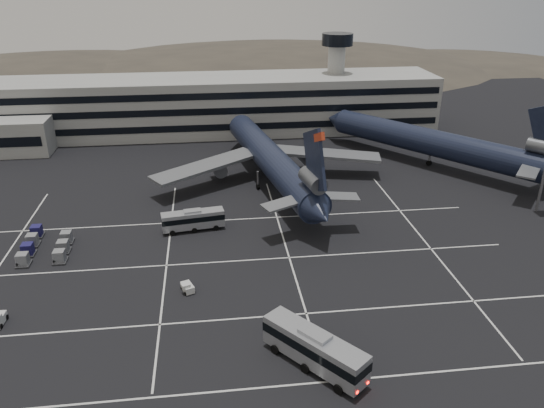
{
  "coord_description": "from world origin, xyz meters",
  "views": [
    {
      "loc": [
        1.01,
        -63.7,
        39.55
      ],
      "look_at": [
        10.48,
        12.6,
        5.0
      ],
      "focal_mm": 35.0,
      "sensor_mm": 36.0,
      "label": 1
    }
  ],
  "objects_px": {
    "bus_far": "(193,219)",
    "trijet_main": "(272,160)",
    "bus_near": "(314,348)",
    "uld_cluster": "(44,245)"
  },
  "relations": [
    {
      "from": "bus_far",
      "to": "trijet_main",
      "type": "bearing_deg",
      "value": -48.43
    },
    {
      "from": "bus_far",
      "to": "uld_cluster",
      "type": "height_order",
      "value": "bus_far"
    },
    {
      "from": "bus_near",
      "to": "bus_far",
      "type": "bearing_deg",
      "value": 71.93
    },
    {
      "from": "bus_near",
      "to": "bus_far",
      "type": "distance_m",
      "value": 36.84
    },
    {
      "from": "bus_near",
      "to": "uld_cluster",
      "type": "bearing_deg",
      "value": 100.67
    },
    {
      "from": "trijet_main",
      "to": "bus_far",
      "type": "bearing_deg",
      "value": -139.89
    },
    {
      "from": "trijet_main",
      "to": "bus_near",
      "type": "xyz_separation_m",
      "value": [
        -1.84,
        -52.37,
        -2.8
      ]
    },
    {
      "from": "trijet_main",
      "to": "uld_cluster",
      "type": "relative_size",
      "value": 5.05
    },
    {
      "from": "trijet_main",
      "to": "uld_cluster",
      "type": "distance_m",
      "value": 43.86
    },
    {
      "from": "trijet_main",
      "to": "bus_near",
      "type": "height_order",
      "value": "trijet_main"
    }
  ]
}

